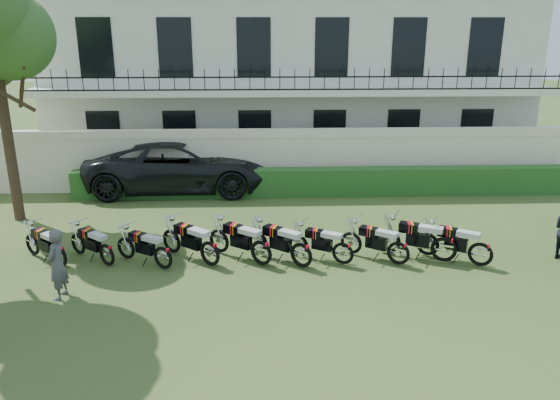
{
  "coord_description": "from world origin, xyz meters",
  "views": [
    {
      "loc": [
        -1.32,
        -11.71,
        5.92
      ],
      "look_at": [
        -0.79,
        2.25,
        1.43
      ],
      "focal_mm": 35.0,
      "sensor_mm": 36.0,
      "label": 1
    }
  ],
  "objects_px": {
    "motorcycle_1": "(106,250)",
    "motorcycle_0": "(59,251)",
    "motorcycle_2": "(163,252)",
    "suv": "(180,165)",
    "motorcycle_5": "(301,249)",
    "motorcycle_9": "(481,249)",
    "inspector": "(57,264)",
    "motorcycle_8": "(444,243)",
    "motorcycle_4": "(261,247)",
    "motorcycle_7": "(399,248)",
    "motorcycle_3": "(210,248)",
    "motorcycle_6": "(343,248)"
  },
  "relations": [
    {
      "from": "motorcycle_1",
      "to": "motorcycle_0",
      "type": "bearing_deg",
      "value": 131.07
    },
    {
      "from": "motorcycle_2",
      "to": "suv",
      "type": "xyz_separation_m",
      "value": [
        -0.49,
        7.09,
        0.48
      ]
    },
    {
      "from": "motorcycle_5",
      "to": "motorcycle_9",
      "type": "relative_size",
      "value": 0.97
    },
    {
      "from": "motorcycle_9",
      "to": "suv",
      "type": "height_order",
      "value": "suv"
    },
    {
      "from": "motorcycle_1",
      "to": "motorcycle_9",
      "type": "relative_size",
      "value": 0.85
    },
    {
      "from": "motorcycle_1",
      "to": "inspector",
      "type": "relative_size",
      "value": 0.9
    },
    {
      "from": "inspector",
      "to": "motorcycle_2",
      "type": "bearing_deg",
      "value": 131.45
    },
    {
      "from": "inspector",
      "to": "motorcycle_0",
      "type": "bearing_deg",
      "value": -153.75
    },
    {
      "from": "motorcycle_8",
      "to": "motorcycle_9",
      "type": "xyz_separation_m",
      "value": [
        0.86,
        -0.29,
        -0.03
      ]
    },
    {
      "from": "motorcycle_9",
      "to": "inspector",
      "type": "relative_size",
      "value": 1.06
    },
    {
      "from": "motorcycle_2",
      "to": "motorcycle_8",
      "type": "relative_size",
      "value": 0.83
    },
    {
      "from": "motorcycle_4",
      "to": "motorcycle_7",
      "type": "xyz_separation_m",
      "value": [
        3.52,
        -0.1,
        -0.04
      ]
    },
    {
      "from": "motorcycle_3",
      "to": "motorcycle_5",
      "type": "height_order",
      "value": "motorcycle_3"
    },
    {
      "from": "motorcycle_1",
      "to": "motorcycle_5",
      "type": "height_order",
      "value": "motorcycle_5"
    },
    {
      "from": "suv",
      "to": "inspector",
      "type": "xyz_separation_m",
      "value": [
        -1.6,
        -8.51,
        -0.13
      ]
    },
    {
      "from": "motorcycle_4",
      "to": "motorcycle_5",
      "type": "xyz_separation_m",
      "value": [
        1.02,
        -0.17,
        -0.01
      ]
    },
    {
      "from": "motorcycle_7",
      "to": "motorcycle_8",
      "type": "bearing_deg",
      "value": -50.44
    },
    {
      "from": "motorcycle_0",
      "to": "motorcycle_6",
      "type": "distance_m",
      "value": 7.23
    },
    {
      "from": "motorcycle_8",
      "to": "motorcycle_5",
      "type": "bearing_deg",
      "value": 118.82
    },
    {
      "from": "motorcycle_3",
      "to": "motorcycle_9",
      "type": "xyz_separation_m",
      "value": [
        6.9,
        -0.28,
        -0.02
      ]
    },
    {
      "from": "motorcycle_0",
      "to": "motorcycle_8",
      "type": "xyz_separation_m",
      "value": [
        9.87,
        -0.06,
        0.06
      ]
    },
    {
      "from": "motorcycle_8",
      "to": "motorcycle_9",
      "type": "height_order",
      "value": "motorcycle_8"
    },
    {
      "from": "motorcycle_6",
      "to": "motorcycle_2",
      "type": "bearing_deg",
      "value": 120.26
    },
    {
      "from": "motorcycle_8",
      "to": "suv",
      "type": "xyz_separation_m",
      "value": [
        -7.7,
        6.94,
        0.41
      ]
    },
    {
      "from": "motorcycle_6",
      "to": "motorcycle_8",
      "type": "distance_m",
      "value": 2.64
    },
    {
      "from": "motorcycle_6",
      "to": "suv",
      "type": "bearing_deg",
      "value": 64.9
    },
    {
      "from": "motorcycle_7",
      "to": "motorcycle_9",
      "type": "relative_size",
      "value": 0.96
    },
    {
      "from": "motorcycle_0",
      "to": "motorcycle_1",
      "type": "relative_size",
      "value": 1.02
    },
    {
      "from": "motorcycle_1",
      "to": "motorcycle_6",
      "type": "xyz_separation_m",
      "value": [
        6.05,
        -0.14,
        0.0
      ]
    },
    {
      "from": "motorcycle_5",
      "to": "motorcycle_7",
      "type": "xyz_separation_m",
      "value": [
        2.51,
        0.08,
        -0.03
      ]
    },
    {
      "from": "motorcycle_5",
      "to": "motorcycle_8",
      "type": "bearing_deg",
      "value": -48.76
    },
    {
      "from": "motorcycle_8",
      "to": "suv",
      "type": "relative_size",
      "value": 0.29
    },
    {
      "from": "motorcycle_4",
      "to": "motorcycle_7",
      "type": "relative_size",
      "value": 1.04
    },
    {
      "from": "motorcycle_4",
      "to": "motorcycle_5",
      "type": "height_order",
      "value": "motorcycle_4"
    },
    {
      "from": "motorcycle_8",
      "to": "inspector",
      "type": "relative_size",
      "value": 1.19
    },
    {
      "from": "motorcycle_2",
      "to": "motorcycle_4",
      "type": "xyz_separation_m",
      "value": [
        2.48,
        0.13,
        0.06
      ]
    },
    {
      "from": "motorcycle_3",
      "to": "motorcycle_4",
      "type": "bearing_deg",
      "value": -51.73
    },
    {
      "from": "motorcycle_5",
      "to": "motorcycle_6",
      "type": "height_order",
      "value": "motorcycle_5"
    },
    {
      "from": "motorcycle_2",
      "to": "inspector",
      "type": "distance_m",
      "value": 2.55
    },
    {
      "from": "motorcycle_1",
      "to": "motorcycle_8",
      "type": "distance_m",
      "value": 8.69
    },
    {
      "from": "motorcycle_3",
      "to": "suv",
      "type": "distance_m",
      "value": 7.16
    },
    {
      "from": "motorcycle_7",
      "to": "motorcycle_8",
      "type": "relative_size",
      "value": 0.85
    },
    {
      "from": "motorcycle_1",
      "to": "motorcycle_3",
      "type": "xyz_separation_m",
      "value": [
        2.64,
        -0.11,
        0.06
      ]
    },
    {
      "from": "suv",
      "to": "motorcycle_5",
      "type": "bearing_deg",
      "value": -151.93
    },
    {
      "from": "motorcycle_7",
      "to": "motorcycle_9",
      "type": "xyz_separation_m",
      "value": [
        2.07,
        -0.17,
        0.01
      ]
    },
    {
      "from": "motorcycle_9",
      "to": "motorcycle_0",
      "type": "bearing_deg",
      "value": 120.45
    },
    {
      "from": "motorcycle_0",
      "to": "motorcycle_7",
      "type": "relative_size",
      "value": 0.91
    },
    {
      "from": "motorcycle_9",
      "to": "suv",
      "type": "relative_size",
      "value": 0.26
    },
    {
      "from": "motorcycle_2",
      "to": "motorcycle_8",
      "type": "xyz_separation_m",
      "value": [
        7.22,
        0.15,
        0.07
      ]
    },
    {
      "from": "motorcycle_6",
      "to": "inspector",
      "type": "bearing_deg",
      "value": 131.81
    }
  ]
}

